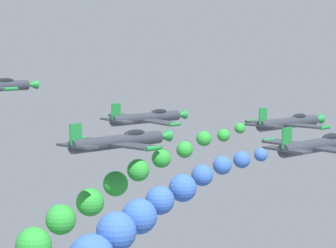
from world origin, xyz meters
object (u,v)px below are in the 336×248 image
(airplane_left_inner, at_px, (147,118))
(airplane_left_outer, at_px, (119,141))
(airplane_right_inner, at_px, (319,145))
(airplane_lead, at_px, (290,122))

(airplane_left_inner, bearing_deg, airplane_left_outer, -49.68)
(airplane_left_inner, height_order, airplane_right_inner, airplane_left_inner)
(airplane_lead, xyz_separation_m, airplane_right_inner, (11.04, -10.99, -0.13))
(airplane_lead, distance_m, airplane_left_inner, 14.59)
(airplane_lead, bearing_deg, airplane_left_outer, -90.44)
(airplane_left_inner, xyz_separation_m, airplane_right_inner, (22.65, -2.15, -0.39))
(airplane_right_inner, relative_size, airplane_left_outer, 1.00)
(airplane_left_inner, xyz_separation_m, airplane_left_outer, (11.44, -13.48, -0.12))
(airplane_lead, xyz_separation_m, airplane_left_inner, (-11.61, -8.84, 0.27))
(airplane_lead, height_order, airplane_left_outer, airplane_left_outer)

